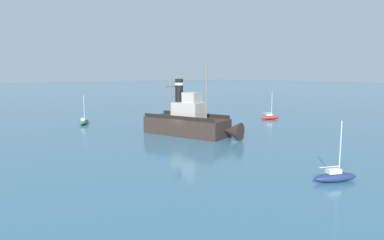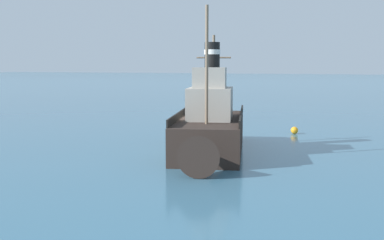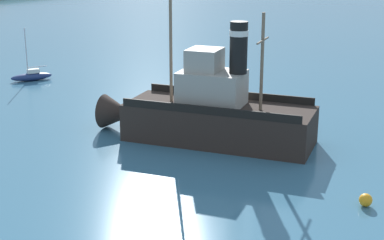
{
  "view_description": "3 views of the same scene",
  "coord_description": "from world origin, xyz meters",
  "px_view_note": "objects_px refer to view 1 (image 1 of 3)",
  "views": [
    {
      "loc": [
        28.19,
        36.45,
        8.6
      ],
      "look_at": [
        -2.35,
        -0.39,
        2.02
      ],
      "focal_mm": 32.0,
      "sensor_mm": 36.0,
      "label": 1
    },
    {
      "loc": [
        -13.5,
        31.12,
        6.17
      ],
      "look_at": [
        0.24,
        -1.06,
        2.15
      ],
      "focal_mm": 45.0,
      "sensor_mm": 36.0,
      "label": 2
    },
    {
      "loc": [
        -31.25,
        -20.94,
        12.34
      ],
      "look_at": [
        -2.91,
        0.5,
        1.61
      ],
      "focal_mm": 55.0,
      "sensor_mm": 36.0,
      "label": 3
    }
  ],
  "objects_px": {
    "old_tugboat": "(190,122)",
    "sailboat_green": "(84,122)",
    "sailboat_navy": "(335,176)",
    "mooring_buoy": "(162,121)",
    "sailboat_red": "(270,117)"
  },
  "relations": [
    {
      "from": "old_tugboat",
      "to": "sailboat_green",
      "type": "relative_size",
      "value": 3.01
    },
    {
      "from": "old_tugboat",
      "to": "sailboat_navy",
      "type": "bearing_deg",
      "value": 79.97
    },
    {
      "from": "old_tugboat",
      "to": "sailboat_green",
      "type": "bearing_deg",
      "value": -69.19
    },
    {
      "from": "mooring_buoy",
      "to": "sailboat_green",
      "type": "bearing_deg",
      "value": -34.19
    },
    {
      "from": "sailboat_red",
      "to": "sailboat_navy",
      "type": "bearing_deg",
      "value": 45.47
    },
    {
      "from": "sailboat_red",
      "to": "mooring_buoy",
      "type": "distance_m",
      "value": 20.34
    },
    {
      "from": "sailboat_green",
      "to": "mooring_buoy",
      "type": "relative_size",
      "value": 7.52
    },
    {
      "from": "sailboat_green",
      "to": "sailboat_red",
      "type": "bearing_deg",
      "value": 151.05
    },
    {
      "from": "sailboat_green",
      "to": "mooring_buoy",
      "type": "height_order",
      "value": "sailboat_green"
    },
    {
      "from": "old_tugboat",
      "to": "sailboat_navy",
      "type": "xyz_separation_m",
      "value": [
        4.14,
        23.39,
        -1.4
      ]
    },
    {
      "from": "sailboat_navy",
      "to": "mooring_buoy",
      "type": "relative_size",
      "value": 7.52
    },
    {
      "from": "sailboat_navy",
      "to": "mooring_buoy",
      "type": "distance_m",
      "value": 36.11
    },
    {
      "from": "sailboat_red",
      "to": "sailboat_green",
      "type": "bearing_deg",
      "value": -28.95
    },
    {
      "from": "old_tugboat",
      "to": "sailboat_green",
      "type": "distance_m",
      "value": 20.7
    },
    {
      "from": "old_tugboat",
      "to": "mooring_buoy",
      "type": "distance_m",
      "value": 12.51
    }
  ]
}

